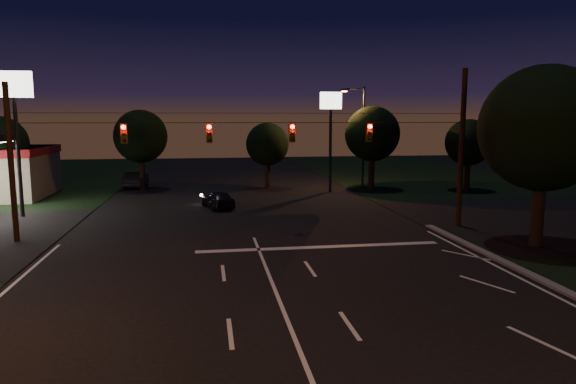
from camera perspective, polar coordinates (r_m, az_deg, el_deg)
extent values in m
plane|color=black|center=(14.01, 1.73, -18.19)|extent=(140.00, 140.00, 0.00)
cube|color=black|center=(36.62, 28.82, -2.63)|extent=(20.00, 16.00, 0.02)
cube|color=silver|center=(25.20, 3.56, -6.12)|extent=(12.00, 0.50, 0.01)
cylinder|color=black|center=(31.49, 18.35, -3.64)|extent=(0.30, 0.30, 9.00)
cylinder|color=black|center=(29.63, -27.89, -4.91)|extent=(0.28, 0.28, 8.00)
cylinder|color=black|center=(27.43, -4.13, 7.69)|extent=(24.00, 0.03, 0.03)
cylinder|color=black|center=(27.43, -4.14, 8.74)|extent=(24.00, 0.02, 0.02)
cube|color=#3F3307|center=(27.64, -17.75, 6.19)|extent=(0.32, 0.26, 1.00)
sphere|color=#FF0705|center=(27.48, -17.83, 6.87)|extent=(0.22, 0.22, 0.22)
sphere|color=black|center=(27.49, -17.80, 6.18)|extent=(0.20, 0.20, 0.20)
sphere|color=black|center=(27.50, -17.77, 5.49)|extent=(0.20, 0.20, 0.20)
cube|color=#3F3307|center=(27.33, -8.75, 6.47)|extent=(0.32, 0.26, 1.00)
sphere|color=#FF0705|center=(27.17, -8.76, 7.15)|extent=(0.22, 0.22, 0.22)
sphere|color=black|center=(27.17, -8.74, 6.46)|extent=(0.20, 0.20, 0.20)
sphere|color=black|center=(27.19, -8.73, 5.76)|extent=(0.20, 0.20, 0.20)
cube|color=#3F3307|center=(27.71, 0.45, 6.58)|extent=(0.32, 0.26, 1.00)
sphere|color=#FF0705|center=(27.55, 0.50, 7.26)|extent=(0.22, 0.22, 0.22)
sphere|color=black|center=(27.56, 0.50, 6.57)|extent=(0.20, 0.20, 0.20)
sphere|color=black|center=(27.57, 0.50, 5.89)|extent=(0.20, 0.20, 0.20)
cube|color=#3F3307|center=(28.74, 8.99, 6.54)|extent=(0.32, 0.26, 1.00)
sphere|color=#FF0705|center=(28.58, 9.10, 7.19)|extent=(0.22, 0.22, 0.22)
sphere|color=black|center=(28.59, 9.09, 6.53)|extent=(0.20, 0.20, 0.20)
sphere|color=black|center=(28.60, 9.07, 5.87)|extent=(0.20, 0.20, 0.20)
cylinder|color=black|center=(36.32, -27.75, 3.34)|extent=(0.24, 0.24, 7.50)
cube|color=white|center=(36.30, -28.24, 10.50)|extent=(2.20, 0.30, 1.60)
cylinder|color=black|center=(43.66, 4.72, 4.57)|extent=(0.24, 0.24, 7.00)
cube|color=white|center=(43.60, 4.79, 10.09)|extent=(1.80, 0.30, 1.40)
cylinder|color=black|center=(46.47, 8.36, 5.97)|extent=(0.20, 0.20, 9.00)
cylinder|color=black|center=(46.25, 7.39, 11.31)|extent=(1.80, 0.12, 0.12)
cube|color=black|center=(46.00, 6.29, 11.22)|extent=(0.60, 0.35, 0.22)
cube|color=#FF601E|center=(46.00, 6.29, 11.07)|extent=(0.45, 0.25, 0.04)
cylinder|color=black|center=(27.71, 26.04, -1.42)|extent=(0.60, 0.60, 4.00)
sphere|color=black|center=(27.39, 26.53, 6.36)|extent=(6.00, 6.00, 6.00)
sphere|color=black|center=(28.11, 26.97, 5.99)|extent=(4.50, 4.50, 4.50)
sphere|color=black|center=(27.30, 25.12, 6.16)|extent=(4.20, 4.20, 4.20)
cylinder|color=black|center=(45.36, -29.15, 1.16)|extent=(0.49, 0.49, 3.00)
sphere|color=black|center=(45.31, -28.76, 4.61)|extent=(3.15, 3.15, 3.15)
cylinder|color=black|center=(46.89, -15.92, 2.24)|extent=(0.52, 0.52, 3.25)
sphere|color=black|center=(46.69, -16.06, 5.97)|extent=(4.60, 4.60, 4.60)
sphere|color=black|center=(46.98, -15.45, 5.83)|extent=(3.45, 3.45, 3.45)
sphere|color=black|center=(46.98, -16.58, 5.83)|extent=(3.22, 3.22, 3.22)
cylinder|color=black|center=(45.90, -2.28, 2.11)|extent=(0.47, 0.47, 2.75)
sphere|color=black|center=(45.70, -2.30, 5.33)|extent=(3.80, 3.80, 3.80)
sphere|color=black|center=(46.03, -1.87, 5.21)|extent=(2.85, 2.85, 2.85)
sphere|color=black|center=(45.85, -2.80, 5.23)|extent=(2.66, 2.66, 2.66)
cylinder|color=black|center=(45.87, 9.26, 2.41)|extent=(0.53, 0.53, 3.40)
sphere|color=black|center=(45.66, 9.35, 6.40)|extent=(4.80, 4.80, 4.80)
sphere|color=black|center=(46.16, 9.78, 6.23)|extent=(3.60, 3.60, 3.60)
sphere|color=black|center=(45.75, 8.68, 6.29)|extent=(3.36, 3.36, 3.36)
cylinder|color=black|center=(47.23, 19.28, 1.92)|extent=(0.48, 0.48, 2.90)
sphere|color=black|center=(47.03, 19.44, 5.22)|extent=(4.00, 4.00, 4.00)
sphere|color=black|center=(47.49, 19.69, 5.09)|extent=(3.00, 3.00, 3.00)
sphere|color=black|center=(47.03, 18.89, 5.14)|extent=(2.80, 2.80, 2.80)
imported|color=black|center=(36.10, -7.79, -0.80)|extent=(2.52, 4.02, 1.28)
imported|color=black|center=(48.70, -16.51, 1.38)|extent=(1.82, 4.60, 1.49)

